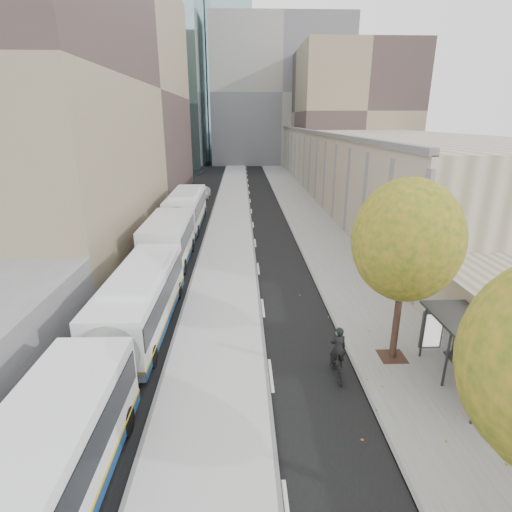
{
  "coord_description": "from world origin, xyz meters",
  "views": [
    {
      "loc": [
        -2.75,
        -1.47,
        9.67
      ],
      "look_at": [
        -1.97,
        19.39,
        2.5
      ],
      "focal_mm": 28.0,
      "sensor_mm": 36.0,
      "label": 1
    }
  ],
  "objects_px": {
    "cyclist": "(337,359)",
    "distant_car": "(203,192)",
    "bus_shelter": "(475,337)",
    "bus_far": "(180,219)",
    "bus_near": "(117,341)"
  },
  "relations": [
    {
      "from": "bus_shelter",
      "to": "bus_far",
      "type": "xyz_separation_m",
      "value": [
        -13.59,
        20.33,
        -0.45
      ]
    },
    {
      "from": "cyclist",
      "to": "bus_near",
      "type": "bearing_deg",
      "value": 174.44
    },
    {
      "from": "bus_shelter",
      "to": "bus_near",
      "type": "relative_size",
      "value": 0.26
    },
    {
      "from": "bus_near",
      "to": "bus_far",
      "type": "bearing_deg",
      "value": 91.54
    },
    {
      "from": "bus_shelter",
      "to": "bus_far",
      "type": "height_order",
      "value": "bus_far"
    },
    {
      "from": "bus_far",
      "to": "distant_car",
      "type": "distance_m",
      "value": 19.33
    },
    {
      "from": "bus_far",
      "to": "cyclist",
      "type": "height_order",
      "value": "bus_far"
    },
    {
      "from": "cyclist",
      "to": "distant_car",
      "type": "height_order",
      "value": "cyclist"
    },
    {
      "from": "bus_far",
      "to": "cyclist",
      "type": "bearing_deg",
      "value": -65.99
    },
    {
      "from": "bus_near",
      "to": "cyclist",
      "type": "distance_m",
      "value": 8.56
    },
    {
      "from": "cyclist",
      "to": "distant_car",
      "type": "bearing_deg",
      "value": 99.77
    },
    {
      "from": "cyclist",
      "to": "distant_car",
      "type": "relative_size",
      "value": 0.54
    },
    {
      "from": "bus_near",
      "to": "distant_car",
      "type": "distance_m",
      "value": 38.41
    },
    {
      "from": "bus_near",
      "to": "cyclist",
      "type": "bearing_deg",
      "value": -2.13
    },
    {
      "from": "bus_near",
      "to": "bus_far",
      "type": "height_order",
      "value": "bus_far"
    }
  ]
}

